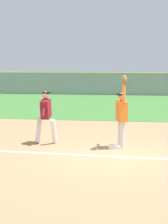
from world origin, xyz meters
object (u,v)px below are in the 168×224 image
(first_base, at_px, (115,147))
(parked_car_red, at_px, (43,84))
(runner, at_px, (46,114))
(parked_car_tan, at_px, (94,85))
(fielder, at_px, (122,112))
(baseball, at_px, (122,96))
(parked_car_blue, at_px, (141,85))

(first_base, xyz_separation_m, parked_car_red, (-8.19, 22.79, 0.63))
(first_base, distance_m, runner, 2.50)
(runner, xyz_separation_m, parked_car_tan, (-1.02, 22.37, -0.32))
(fielder, height_order, runner, fielder)
(baseball, distance_m, parked_car_red, 24.29)
(fielder, relative_size, parked_car_red, 0.51)
(first_base, bearing_deg, parked_car_tan, 98.30)
(runner, height_order, parked_car_tan, runner)
(fielder, xyz_separation_m, parked_car_red, (-8.39, 22.78, -0.45))
(parked_car_red, bearing_deg, first_base, -68.19)
(parked_car_tan, distance_m, parked_car_blue, 4.43)
(fielder, bearing_deg, baseball, -5.22)
(baseball, relative_size, parked_car_red, 0.02)
(baseball, bearing_deg, parked_car_tan, 98.75)
(parked_car_red, bearing_deg, parked_car_blue, 1.35)
(first_base, distance_m, fielder, 1.10)
(fielder, bearing_deg, parked_car_red, -88.98)
(parked_car_tan, bearing_deg, fielder, -80.62)
(parked_car_red, xyz_separation_m, parked_car_blue, (9.31, -0.11, 0.00))
(fielder, xyz_separation_m, runner, (-2.49, 0.32, -0.12))
(fielder, relative_size, parked_car_tan, 0.52)
(parked_car_red, height_order, parked_car_tan, same)
(fielder, relative_size, baseball, 30.81)
(fielder, xyz_separation_m, parked_car_tan, (-3.51, 22.69, -0.45))
(first_base, height_order, parked_car_red, parked_car_red)
(runner, bearing_deg, baseball, -5.77)
(runner, relative_size, parked_car_red, 0.39)
(fielder, bearing_deg, runner, -26.47)
(first_base, bearing_deg, parked_car_blue, 87.18)
(first_base, relative_size, parked_car_red, 0.09)
(parked_car_blue, bearing_deg, parked_car_tan, 177.05)
(baseball, xyz_separation_m, parked_car_blue, (0.94, 22.67, -0.96))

